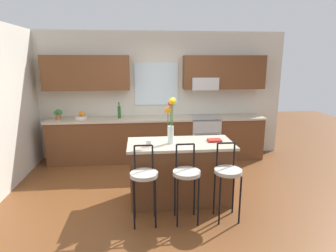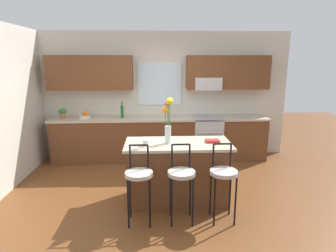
{
  "view_description": "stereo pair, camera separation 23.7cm",
  "coord_description": "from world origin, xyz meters",
  "px_view_note": "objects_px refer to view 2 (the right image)",
  "views": [
    {
      "loc": [
        -0.36,
        -4.2,
        2.11
      ],
      "look_at": [
        0.11,
        0.55,
        1.0
      ],
      "focal_mm": 30.49,
      "sensor_mm": 36.0,
      "label": 1
    },
    {
      "loc": [
        -0.12,
        -4.21,
        2.11
      ],
      "look_at": [
        0.11,
        0.55,
        1.0
      ],
      "focal_mm": 30.49,
      "sensor_mm": 36.0,
      "label": 2
    }
  ],
  "objects_px": {
    "fruit_bowl_oranges": "(85,116)",
    "cookbook": "(213,141)",
    "bar_stool_near": "(139,177)",
    "bottle_olive_oil": "(122,111)",
    "kitchen_island": "(178,172)",
    "bar_stool_middle": "(182,176)",
    "mug_ceramic": "(146,143)",
    "flower_vase": "(168,118)",
    "oven_range": "(207,138)",
    "bar_stool_far": "(223,176)",
    "potted_plant_small": "(63,113)"
  },
  "relations": [
    {
      "from": "bar_stool_middle",
      "to": "mug_ceramic",
      "type": "xyz_separation_m",
      "value": [
        -0.47,
        0.44,
        0.33
      ]
    },
    {
      "from": "fruit_bowl_oranges",
      "to": "bottle_olive_oil",
      "type": "bearing_deg",
      "value": -0.22
    },
    {
      "from": "bar_stool_near",
      "to": "potted_plant_small",
      "type": "distance_m",
      "value": 3.03
    },
    {
      "from": "flower_vase",
      "to": "bar_stool_far",
      "type": "bearing_deg",
      "value": -38.36
    },
    {
      "from": "mug_ceramic",
      "to": "cookbook",
      "type": "bearing_deg",
      "value": 8.51
    },
    {
      "from": "kitchen_island",
      "to": "bar_stool_middle",
      "type": "xyz_separation_m",
      "value": [
        -0.0,
        -0.58,
        0.17
      ]
    },
    {
      "from": "fruit_bowl_oranges",
      "to": "cookbook",
      "type": "bearing_deg",
      "value": -39.31
    },
    {
      "from": "kitchen_island",
      "to": "bar_stool_far",
      "type": "distance_m",
      "value": 0.82
    },
    {
      "from": "cookbook",
      "to": "mug_ceramic",
      "type": "bearing_deg",
      "value": -171.49
    },
    {
      "from": "kitchen_island",
      "to": "bar_stool_near",
      "type": "height_order",
      "value": "bar_stool_near"
    },
    {
      "from": "fruit_bowl_oranges",
      "to": "mug_ceramic",
      "type": "bearing_deg",
      "value": -57.07
    },
    {
      "from": "mug_ceramic",
      "to": "fruit_bowl_oranges",
      "type": "xyz_separation_m",
      "value": [
        -1.32,
        2.04,
        0.0
      ]
    },
    {
      "from": "fruit_bowl_oranges",
      "to": "bottle_olive_oil",
      "type": "relative_size",
      "value": 0.72
    },
    {
      "from": "flower_vase",
      "to": "bottle_olive_oil",
      "type": "xyz_separation_m",
      "value": [
        -0.86,
        1.92,
        -0.25
      ]
    },
    {
      "from": "bottle_olive_oil",
      "to": "kitchen_island",
      "type": "bearing_deg",
      "value": -61.84
    },
    {
      "from": "kitchen_island",
      "to": "bottle_olive_oil",
      "type": "bearing_deg",
      "value": 118.16
    },
    {
      "from": "oven_range",
      "to": "fruit_bowl_oranges",
      "type": "bearing_deg",
      "value": 179.38
    },
    {
      "from": "oven_range",
      "to": "fruit_bowl_oranges",
      "type": "height_order",
      "value": "fruit_bowl_oranges"
    },
    {
      "from": "bar_stool_middle",
      "to": "cookbook",
      "type": "bearing_deg",
      "value": 48.93
    },
    {
      "from": "cookbook",
      "to": "potted_plant_small",
      "type": "xyz_separation_m",
      "value": [
        -2.76,
        1.89,
        0.1
      ]
    },
    {
      "from": "bar_stool_near",
      "to": "potted_plant_small",
      "type": "bearing_deg",
      "value": 124.36
    },
    {
      "from": "flower_vase",
      "to": "fruit_bowl_oranges",
      "type": "bearing_deg",
      "value": 130.41
    },
    {
      "from": "bar_stool_near",
      "to": "fruit_bowl_oranges",
      "type": "bearing_deg",
      "value": 116.57
    },
    {
      "from": "bar_stool_middle",
      "to": "fruit_bowl_oranges",
      "type": "xyz_separation_m",
      "value": [
        -1.79,
        2.48,
        0.33
      ]
    },
    {
      "from": "bar_stool_middle",
      "to": "fruit_bowl_oranges",
      "type": "relative_size",
      "value": 4.34
    },
    {
      "from": "cookbook",
      "to": "fruit_bowl_oranges",
      "type": "bearing_deg",
      "value": 140.69
    },
    {
      "from": "oven_range",
      "to": "cookbook",
      "type": "height_order",
      "value": "cookbook"
    },
    {
      "from": "bar_stool_far",
      "to": "potted_plant_small",
      "type": "relative_size",
      "value": 4.84
    },
    {
      "from": "oven_range",
      "to": "potted_plant_small",
      "type": "bearing_deg",
      "value": 179.55
    },
    {
      "from": "oven_range",
      "to": "potted_plant_small",
      "type": "distance_m",
      "value": 3.08
    },
    {
      "from": "bar_stool_middle",
      "to": "flower_vase",
      "type": "height_order",
      "value": "flower_vase"
    },
    {
      "from": "bar_stool_middle",
      "to": "flower_vase",
      "type": "distance_m",
      "value": 0.88
    },
    {
      "from": "bar_stool_middle",
      "to": "fruit_bowl_oranges",
      "type": "height_order",
      "value": "fruit_bowl_oranges"
    },
    {
      "from": "cookbook",
      "to": "bottle_olive_oil",
      "type": "xyz_separation_m",
      "value": [
        -1.53,
        1.89,
        0.12
      ]
    },
    {
      "from": "bottle_olive_oil",
      "to": "cookbook",
      "type": "bearing_deg",
      "value": -50.93
    },
    {
      "from": "bottle_olive_oil",
      "to": "potted_plant_small",
      "type": "distance_m",
      "value": 1.23
    },
    {
      "from": "flower_vase",
      "to": "cookbook",
      "type": "relative_size",
      "value": 3.36
    },
    {
      "from": "bar_stool_near",
      "to": "flower_vase",
      "type": "bearing_deg",
      "value": 54.21
    },
    {
      "from": "bar_stool_near",
      "to": "bottle_olive_oil",
      "type": "height_order",
      "value": "bottle_olive_oil"
    },
    {
      "from": "kitchen_island",
      "to": "bar_stool_middle",
      "type": "height_order",
      "value": "bar_stool_middle"
    },
    {
      "from": "bar_stool_near",
      "to": "cookbook",
      "type": "relative_size",
      "value": 5.21
    },
    {
      "from": "bar_stool_far",
      "to": "bar_stool_middle",
      "type": "bearing_deg",
      "value": 180.0
    },
    {
      "from": "flower_vase",
      "to": "potted_plant_small",
      "type": "distance_m",
      "value": 2.85
    },
    {
      "from": "bar_stool_near",
      "to": "bottle_olive_oil",
      "type": "xyz_separation_m",
      "value": [
        -0.47,
        2.48,
        0.42
      ]
    },
    {
      "from": "kitchen_island",
      "to": "bar_stool_far",
      "type": "relative_size",
      "value": 1.49
    },
    {
      "from": "kitchen_island",
      "to": "fruit_bowl_oranges",
      "type": "xyz_separation_m",
      "value": [
        -1.79,
        1.9,
        0.51
      ]
    },
    {
      "from": "bar_stool_near",
      "to": "bottle_olive_oil",
      "type": "bearing_deg",
      "value": 100.63
    },
    {
      "from": "kitchen_island",
      "to": "potted_plant_small",
      "type": "height_order",
      "value": "potted_plant_small"
    },
    {
      "from": "oven_range",
      "to": "bar_stool_middle",
      "type": "distance_m",
      "value": 2.58
    },
    {
      "from": "oven_range",
      "to": "mug_ceramic",
      "type": "height_order",
      "value": "mug_ceramic"
    }
  ]
}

